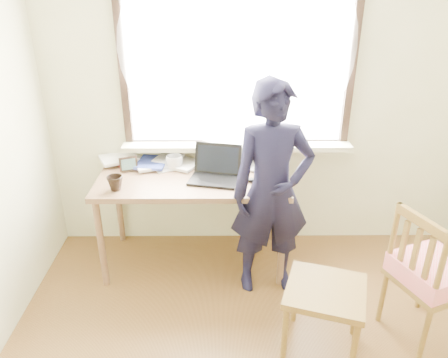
{
  "coord_description": "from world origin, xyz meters",
  "views": [
    {
      "loc": [
        -0.33,
        -1.42,
        2.21
      ],
      "look_at": [
        -0.31,
        0.95,
        1.08
      ],
      "focal_mm": 35.0,
      "sensor_mm": 36.0,
      "label": 1
    }
  ],
  "objects_px": {
    "side_chair": "(430,273)",
    "person": "(272,192)",
    "laptop": "(216,171)",
    "mug_white": "(174,162)",
    "work_chair": "(325,298)",
    "mug_dark": "(115,183)",
    "desk": "(193,186)"
  },
  "relations": [
    {
      "from": "side_chair",
      "to": "person",
      "type": "height_order",
      "value": "person"
    },
    {
      "from": "laptop",
      "to": "mug_white",
      "type": "height_order",
      "value": "laptop"
    },
    {
      "from": "mug_white",
      "to": "work_chair",
      "type": "xyz_separation_m",
      "value": [
        1.01,
        -1.12,
        -0.43
      ]
    },
    {
      "from": "mug_white",
      "to": "mug_dark",
      "type": "distance_m",
      "value": 0.55
    },
    {
      "from": "mug_dark",
      "to": "work_chair",
      "type": "height_order",
      "value": "mug_dark"
    },
    {
      "from": "mug_dark",
      "to": "work_chair",
      "type": "bearing_deg",
      "value": -27.77
    },
    {
      "from": "work_chair",
      "to": "person",
      "type": "height_order",
      "value": "person"
    },
    {
      "from": "mug_dark",
      "to": "mug_white",
      "type": "bearing_deg",
      "value": 44.63
    },
    {
      "from": "desk",
      "to": "person",
      "type": "bearing_deg",
      "value": -27.52
    },
    {
      "from": "mug_white",
      "to": "mug_dark",
      "type": "bearing_deg",
      "value": -135.37
    },
    {
      "from": "side_chair",
      "to": "work_chair",
      "type": "bearing_deg",
      "value": -169.47
    },
    {
      "from": "laptop",
      "to": "desk",
      "type": "bearing_deg",
      "value": 170.88
    },
    {
      "from": "desk",
      "to": "mug_dark",
      "type": "bearing_deg",
      "value": -157.66
    },
    {
      "from": "desk",
      "to": "laptop",
      "type": "height_order",
      "value": "laptop"
    },
    {
      "from": "mug_white",
      "to": "desk",
      "type": "bearing_deg",
      "value": -46.85
    },
    {
      "from": "desk",
      "to": "laptop",
      "type": "relative_size",
      "value": 3.48
    },
    {
      "from": "laptop",
      "to": "person",
      "type": "xyz_separation_m",
      "value": [
        0.4,
        -0.27,
        -0.04
      ]
    },
    {
      "from": "person",
      "to": "work_chair",
      "type": "bearing_deg",
      "value": -74.45
    },
    {
      "from": "work_chair",
      "to": "mug_dark",
      "type": "bearing_deg",
      "value": 152.23
    },
    {
      "from": "laptop",
      "to": "person",
      "type": "relative_size",
      "value": 0.26
    },
    {
      "from": "laptop",
      "to": "work_chair",
      "type": "height_order",
      "value": "laptop"
    },
    {
      "from": "mug_dark",
      "to": "person",
      "type": "distance_m",
      "value": 1.13
    },
    {
      "from": "mug_dark",
      "to": "desk",
      "type": "bearing_deg",
      "value": 22.34
    },
    {
      "from": "desk",
      "to": "mug_white",
      "type": "relative_size",
      "value": 10.65
    },
    {
      "from": "desk",
      "to": "work_chair",
      "type": "bearing_deg",
      "value": -48.27
    },
    {
      "from": "mug_white",
      "to": "side_chair",
      "type": "distance_m",
      "value": 2.0
    },
    {
      "from": "mug_dark",
      "to": "side_chair",
      "type": "xyz_separation_m",
      "value": [
        2.09,
        -0.61,
        -0.34
      ]
    },
    {
      "from": "side_chair",
      "to": "person",
      "type": "distance_m",
      "value": 1.14
    },
    {
      "from": "desk",
      "to": "mug_dark",
      "type": "xyz_separation_m",
      "value": [
        -0.54,
        -0.22,
        0.13
      ]
    },
    {
      "from": "desk",
      "to": "work_chair",
      "type": "height_order",
      "value": "desk"
    },
    {
      "from": "desk",
      "to": "mug_white",
      "type": "height_order",
      "value": "mug_white"
    },
    {
      "from": "mug_dark",
      "to": "work_chair",
      "type": "xyz_separation_m",
      "value": [
        1.4,
        -0.74,
        -0.43
      ]
    }
  ]
}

